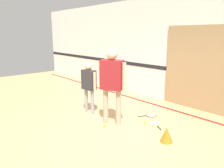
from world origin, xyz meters
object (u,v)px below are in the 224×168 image
at_px(person_instructor, 112,79).
at_px(training_cone, 167,135).
at_px(person_student_left, 89,82).
at_px(racket_second_spare, 150,115).
at_px(tennis_ball_by_spare_racket, 145,122).
at_px(tennis_ball_near_instructor, 104,125).
at_px(racket_spare_on_floor, 155,124).

distance_m(person_instructor, training_cone, 1.67).
xyz_separation_m(person_student_left, racket_second_spare, (1.23, 1.06, -0.83)).
bearing_deg(person_instructor, training_cone, -14.66).
distance_m(racket_second_spare, training_cone, 1.40).
bearing_deg(person_student_left, tennis_ball_by_spare_racket, 15.58).
distance_m(person_instructor, tennis_ball_by_spare_racket, 1.31).
bearing_deg(person_student_left, training_cone, -0.70).
height_order(person_instructor, training_cone, person_instructor).
bearing_deg(tennis_ball_near_instructor, tennis_ball_by_spare_racket, 59.39).
relative_size(person_instructor, racket_second_spare, 3.48).
bearing_deg(racket_spare_on_floor, racket_second_spare, 171.23).
bearing_deg(training_cone, tennis_ball_by_spare_racket, 156.88).
height_order(tennis_ball_near_instructor, tennis_ball_by_spare_racket, same).
relative_size(person_student_left, tennis_ball_by_spare_racket, 20.56).
bearing_deg(person_instructor, tennis_ball_by_spare_racket, 26.00).
relative_size(racket_spare_on_floor, tennis_ball_near_instructor, 7.92).
relative_size(person_student_left, training_cone, 4.46).
distance_m(person_student_left, training_cone, 2.43).
relative_size(person_instructor, tennis_ball_by_spare_racket, 26.68).
relative_size(racket_spare_on_floor, racket_second_spare, 1.03).
height_order(person_student_left, racket_spare_on_floor, person_student_left).
xyz_separation_m(racket_spare_on_floor, tennis_ball_by_spare_racket, (-0.18, -0.16, 0.02)).
height_order(racket_spare_on_floor, tennis_ball_by_spare_racket, tennis_ball_by_spare_racket).
xyz_separation_m(racket_second_spare, tennis_ball_by_spare_racket, (0.23, -0.50, 0.02)).
distance_m(tennis_ball_near_instructor, tennis_ball_by_spare_racket, 0.97).
relative_size(tennis_ball_near_instructor, tennis_ball_by_spare_racket, 1.00).
height_order(racket_second_spare, training_cone, training_cone).
distance_m(person_instructor, person_student_left, 0.99).
xyz_separation_m(tennis_ball_near_instructor, tennis_ball_by_spare_racket, (0.49, 0.83, 0.00)).
height_order(racket_second_spare, tennis_ball_near_instructor, tennis_ball_near_instructor).
distance_m(racket_spare_on_floor, training_cone, 0.87).
height_order(tennis_ball_near_instructor, training_cone, training_cone).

